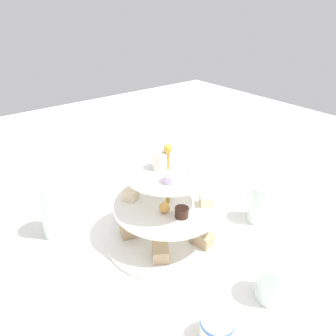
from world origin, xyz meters
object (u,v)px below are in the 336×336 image
water_glass_tall_right (54,209)px  water_glass_mid_back (260,203)px  water_glass_short_left (274,280)px  teacup_with_saucer (217,330)px  butter_knife_left (155,172)px  tiered_serving_stand (168,211)px

water_glass_tall_right → water_glass_mid_back: water_glass_tall_right is taller
water_glass_short_left → teacup_with_saucer: bearing=88.9°
water_glass_tall_right → teacup_with_saucer: bearing=-167.1°
water_glass_short_left → butter_knife_left: 0.56m
teacup_with_saucer → water_glass_mid_back: 0.37m
water_glass_short_left → teacup_with_saucer: (0.00, 0.15, -0.02)m
water_glass_mid_back → water_glass_short_left: bearing=133.5°
tiered_serving_stand → butter_knife_left: tiered_serving_stand is taller
teacup_with_saucer → butter_knife_left: teacup_with_saucer is taller
water_glass_tall_right → water_glass_short_left: (-0.44, -0.25, -0.03)m
tiered_serving_stand → teacup_with_saucer: 0.29m
butter_knife_left → water_glass_short_left: bearing=115.5°
water_glass_short_left → teacup_with_saucer: water_glass_short_left is taller
tiered_serving_stand → water_glass_short_left: tiered_serving_stand is taller
water_glass_short_left → water_glass_mid_back: size_ratio=0.83×
water_glass_short_left → water_glass_mid_back: 0.25m
tiered_serving_stand → butter_knife_left: (0.28, -0.16, -0.07)m
water_glass_tall_right → butter_knife_left: size_ratio=0.79×
tiered_serving_stand → water_glass_mid_back: bearing=-113.4°
teacup_with_saucer → butter_knife_left: size_ratio=0.53×
water_glass_tall_right → teacup_with_saucer: (-0.44, -0.10, -0.04)m
teacup_with_saucer → water_glass_mid_back: water_glass_mid_back is taller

